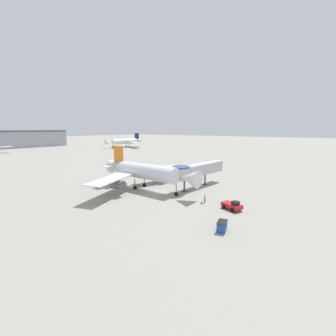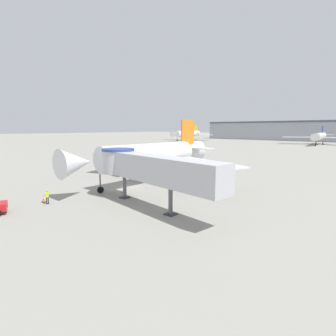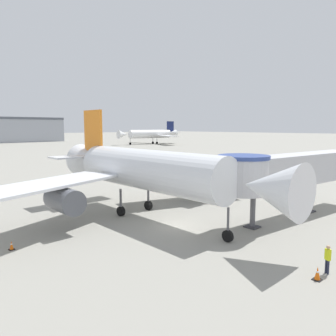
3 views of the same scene
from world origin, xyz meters
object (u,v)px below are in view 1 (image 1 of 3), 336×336
(main_airplane, at_px, (144,172))
(jet_bridge, at_px, (196,170))
(background_jet_navy_tail, at_px, (125,141))
(traffic_cone_near_nose, at_px, (202,202))
(traffic_cone_port_wing, at_px, (105,201))
(pushback_tug_red, at_px, (232,205))
(service_container_blue, at_px, (222,226))
(ground_crew_marshaller, at_px, (205,198))

(main_airplane, xyz_separation_m, jet_bridge, (8.94, -9.41, 0.16))
(background_jet_navy_tail, bearing_deg, jet_bridge, -27.89)
(traffic_cone_near_nose, height_order, traffic_cone_port_wing, traffic_cone_near_nose)
(main_airplane, xyz_separation_m, traffic_cone_near_nose, (-1.28, -16.66, -3.96))
(pushback_tug_red, xyz_separation_m, traffic_cone_port_wing, (-11.42, 22.27, -0.51))
(jet_bridge, xyz_separation_m, background_jet_navy_tail, (74.97, 108.40, 0.36))
(jet_bridge, xyz_separation_m, pushback_tug_red, (-9.68, -13.29, -3.68))
(traffic_cone_near_nose, bearing_deg, service_container_blue, -136.97)
(service_container_blue, xyz_separation_m, background_jet_navy_tail, (93.92, 123.80, 4.14))
(service_container_blue, bearing_deg, jet_bridge, 39.11)
(ground_crew_marshaller, relative_size, background_jet_navy_tail, 0.05)
(jet_bridge, relative_size, traffic_cone_port_wing, 29.99)
(jet_bridge, distance_m, background_jet_navy_tail, 131.80)
(pushback_tug_red, bearing_deg, traffic_cone_near_nose, 115.60)
(jet_bridge, relative_size, service_container_blue, 7.47)
(main_airplane, distance_m, background_jet_navy_tail, 129.77)
(pushback_tug_red, bearing_deg, main_airplane, 108.66)
(main_airplane, height_order, pushback_tug_red, main_airplane)
(jet_bridge, relative_size, ground_crew_marshaller, 11.01)
(pushback_tug_red, xyz_separation_m, traffic_cone_near_nose, (-0.54, 6.03, -0.44))
(traffic_cone_near_nose, bearing_deg, traffic_cone_port_wing, 123.82)
(ground_crew_marshaller, height_order, background_jet_navy_tail, background_jet_navy_tail)
(jet_bridge, height_order, service_container_blue, jet_bridge)
(traffic_cone_port_wing, height_order, background_jet_navy_tail, background_jet_navy_tail)
(jet_bridge, distance_m, traffic_cone_port_wing, 23.31)
(jet_bridge, distance_m, service_container_blue, 24.70)
(pushback_tug_red, height_order, traffic_cone_port_wing, pushback_tug_red)
(main_airplane, height_order, traffic_cone_near_nose, main_airplane)
(main_airplane, relative_size, traffic_cone_port_wing, 50.43)
(main_airplane, bearing_deg, pushback_tug_red, -91.75)
(traffic_cone_near_nose, relative_size, ground_crew_marshaller, 0.45)
(pushback_tug_red, relative_size, ground_crew_marshaller, 2.45)
(traffic_cone_port_wing, bearing_deg, traffic_cone_near_nose, -56.18)
(ground_crew_marshaller, bearing_deg, pushback_tug_red, 22.07)
(main_airplane, xyz_separation_m, background_jet_navy_tail, (83.91, 98.99, 0.52))
(main_airplane, distance_m, traffic_cone_port_wing, 12.81)
(main_airplane, height_order, background_jet_navy_tail, background_jet_navy_tail)
(jet_bridge, height_order, pushback_tug_red, jet_bridge)
(pushback_tug_red, height_order, ground_crew_marshaller, pushback_tug_red)
(traffic_cone_near_nose, bearing_deg, pushback_tug_red, -84.92)
(jet_bridge, distance_m, pushback_tug_red, 16.84)
(service_container_blue, bearing_deg, pushback_tug_red, 12.86)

